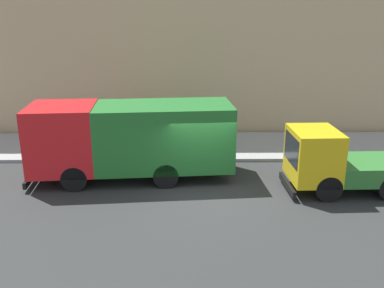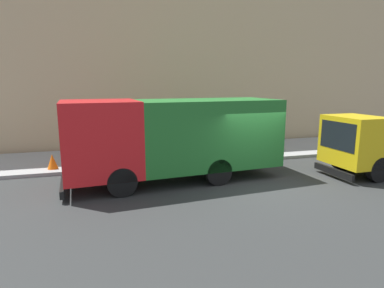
{
  "view_description": "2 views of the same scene",
  "coord_description": "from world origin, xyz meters",
  "px_view_note": "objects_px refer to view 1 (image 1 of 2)",
  "views": [
    {
      "loc": [
        -14.26,
        0.63,
        6.27
      ],
      "look_at": [
        0.91,
        0.44,
        1.49
      ],
      "focal_mm": 39.23,
      "sensor_mm": 36.0,
      "label": 1
    },
    {
      "loc": [
        -9.83,
        5.24,
        3.51
      ],
      "look_at": [
        0.96,
        2.19,
        1.37
      ],
      "focal_mm": 29.73,
      "sensor_mm": 36.0,
      "label": 2
    }
  ],
  "objects_px": {
    "pedestrian_third": "(179,131)",
    "small_flatbed_truck": "(343,163)",
    "large_utility_truck": "(131,137)",
    "pedestrian_walking": "(151,123)",
    "traffic_cone_orange": "(39,149)",
    "street_sign_post": "(175,125)",
    "pedestrian_standing": "(212,127)"
  },
  "relations": [
    {
      "from": "pedestrian_standing",
      "to": "pedestrian_walking",
      "type": "bearing_deg",
      "value": 38.52
    },
    {
      "from": "pedestrian_walking",
      "to": "street_sign_post",
      "type": "xyz_separation_m",
      "value": [
        -2.32,
        -1.27,
        0.49
      ]
    },
    {
      "from": "small_flatbed_truck",
      "to": "street_sign_post",
      "type": "bearing_deg",
      "value": 58.45
    },
    {
      "from": "large_utility_truck",
      "to": "pedestrian_standing",
      "type": "xyz_separation_m",
      "value": [
        3.67,
        -3.36,
        -0.62
      ]
    },
    {
      "from": "pedestrian_walking",
      "to": "street_sign_post",
      "type": "bearing_deg",
      "value": 8.19
    },
    {
      "from": "large_utility_truck",
      "to": "pedestrian_third",
      "type": "relative_size",
      "value": 4.49
    },
    {
      "from": "pedestrian_standing",
      "to": "small_flatbed_truck",
      "type": "bearing_deg",
      "value": -174.74
    },
    {
      "from": "large_utility_truck",
      "to": "pedestrian_walking",
      "type": "bearing_deg",
      "value": -9.11
    },
    {
      "from": "pedestrian_walking",
      "to": "traffic_cone_orange",
      "type": "distance_m",
      "value": 5.34
    },
    {
      "from": "pedestrian_walking",
      "to": "large_utility_truck",
      "type": "bearing_deg",
      "value": -25.08
    },
    {
      "from": "traffic_cone_orange",
      "to": "street_sign_post",
      "type": "height_order",
      "value": "street_sign_post"
    },
    {
      "from": "small_flatbed_truck",
      "to": "pedestrian_walking",
      "type": "relative_size",
      "value": 2.95
    },
    {
      "from": "large_utility_truck",
      "to": "pedestrian_walking",
      "type": "height_order",
      "value": "large_utility_truck"
    },
    {
      "from": "small_flatbed_truck",
      "to": "pedestrian_third",
      "type": "xyz_separation_m",
      "value": [
        4.26,
        5.99,
        0.01
      ]
    },
    {
      "from": "traffic_cone_orange",
      "to": "street_sign_post",
      "type": "xyz_separation_m",
      "value": [
        -0.17,
        -6.12,
        1.13
      ]
    },
    {
      "from": "small_flatbed_truck",
      "to": "pedestrian_walking",
      "type": "bearing_deg",
      "value": 50.03
    },
    {
      "from": "pedestrian_third",
      "to": "traffic_cone_orange",
      "type": "height_order",
      "value": "pedestrian_third"
    },
    {
      "from": "street_sign_post",
      "to": "traffic_cone_orange",
      "type": "bearing_deg",
      "value": 88.43
    },
    {
      "from": "large_utility_truck",
      "to": "pedestrian_third",
      "type": "xyz_separation_m",
      "value": [
        2.9,
        -1.79,
        -0.59
      ]
    },
    {
      "from": "street_sign_post",
      "to": "pedestrian_standing",
      "type": "bearing_deg",
      "value": -49.05
    },
    {
      "from": "small_flatbed_truck",
      "to": "street_sign_post",
      "type": "relative_size",
      "value": 2.17
    },
    {
      "from": "pedestrian_walking",
      "to": "traffic_cone_orange",
      "type": "bearing_deg",
      "value": -86.54
    },
    {
      "from": "small_flatbed_truck",
      "to": "street_sign_post",
      "type": "distance_m",
      "value": 7.11
    },
    {
      "from": "pedestrian_standing",
      "to": "street_sign_post",
      "type": "xyz_separation_m",
      "value": [
        -1.5,
        1.73,
        0.51
      ]
    },
    {
      "from": "pedestrian_third",
      "to": "small_flatbed_truck",
      "type": "bearing_deg",
      "value": 134.89
    },
    {
      "from": "large_utility_truck",
      "to": "street_sign_post",
      "type": "distance_m",
      "value": 2.71
    },
    {
      "from": "street_sign_post",
      "to": "pedestrian_walking",
      "type": "bearing_deg",
      "value": 28.69
    },
    {
      "from": "small_flatbed_truck",
      "to": "pedestrian_standing",
      "type": "relative_size",
      "value": 3.02
    },
    {
      "from": "pedestrian_standing",
      "to": "street_sign_post",
      "type": "distance_m",
      "value": 2.34
    },
    {
      "from": "small_flatbed_truck",
      "to": "traffic_cone_orange",
      "type": "relative_size",
      "value": 8.82
    },
    {
      "from": "pedestrian_standing",
      "to": "large_utility_truck",
      "type": "bearing_deg",
      "value": 101.41
    },
    {
      "from": "large_utility_truck",
      "to": "street_sign_post",
      "type": "bearing_deg",
      "value": -41.48
    }
  ]
}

